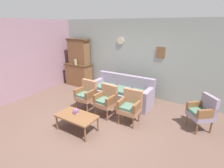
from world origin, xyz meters
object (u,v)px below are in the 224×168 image
at_px(book_stack_on_table, 76,112).
at_px(armchair_near_cabinet, 106,99).
at_px(wingback_chair_by_fireplace, 203,111).
at_px(floral_couch, 122,93).
at_px(side_cabinet, 79,74).
at_px(armchair_by_doorway, 130,105).
at_px(vase_on_cabinet, 76,62).
at_px(coffee_table, 77,117).
at_px(armchair_row_middle, 87,94).

bearing_deg(book_stack_on_table, armchair_near_cabinet, 74.55).
bearing_deg(book_stack_on_table, wingback_chair_by_fireplace, 31.70).
bearing_deg(book_stack_on_table, floral_couch, 83.64).
xyz_separation_m(side_cabinet, floral_couch, (2.42, -0.55, -0.14)).
relative_size(armchair_by_doorway, wingback_chair_by_fireplace, 1.00).
distance_m(floral_couch, book_stack_on_table, 1.98).
height_order(vase_on_cabinet, floral_couch, vase_on_cabinet).
xyz_separation_m(side_cabinet, coffee_table, (2.28, -2.57, -0.09)).
xyz_separation_m(side_cabinet, armchair_by_doorway, (3.22, -1.54, 0.03)).
bearing_deg(armchair_row_middle, armchair_near_cabinet, -1.32).
bearing_deg(vase_on_cabinet, armchair_near_cabinet, -29.34).
height_order(armchair_row_middle, coffee_table, armchair_row_middle).
bearing_deg(armchair_by_doorway, armchair_row_middle, 179.87).
height_order(vase_on_cabinet, armchair_by_doorway, vase_on_cabinet).
height_order(floral_couch, coffee_table, floral_couch).
distance_m(armchair_row_middle, coffee_table, 1.19).
xyz_separation_m(side_cabinet, book_stack_on_table, (2.20, -2.52, 0.01)).
relative_size(armchair_row_middle, armchair_near_cabinet, 1.00).
relative_size(floral_couch, book_stack_on_table, 13.30).
relative_size(floral_couch, armchair_by_doorway, 2.29).
bearing_deg(armchair_near_cabinet, vase_on_cabinet, 150.66).
relative_size(armchair_by_doorway, coffee_table, 0.90).
xyz_separation_m(floral_couch, coffee_table, (-0.14, -2.02, 0.05)).
relative_size(armchair_by_doorway, book_stack_on_table, 5.81).
bearing_deg(wingback_chair_by_fireplace, armchair_near_cabinet, -164.25).
height_order(side_cabinet, floral_couch, side_cabinet).
distance_m(vase_on_cabinet, wingback_chair_by_fireplace, 4.90).
height_order(floral_couch, armchair_near_cabinet, same).
relative_size(armchair_row_middle, armchair_by_doorway, 1.00).
relative_size(armchair_near_cabinet, wingback_chair_by_fireplace, 1.00).
distance_m(armchair_near_cabinet, armchair_by_doorway, 0.75).
height_order(vase_on_cabinet, wingback_chair_by_fireplace, vase_on_cabinet).
height_order(armchair_row_middle, armchair_by_doorway, same).
bearing_deg(armchair_by_doorway, floral_couch, 128.94).
bearing_deg(armchair_row_middle, armchair_by_doorway, -0.13).
height_order(vase_on_cabinet, book_stack_on_table, vase_on_cabinet).
bearing_deg(coffee_table, book_stack_on_table, 145.19).
relative_size(vase_on_cabinet, armchair_by_doorway, 0.26).
xyz_separation_m(armchair_by_doorway, book_stack_on_table, (-1.01, -0.98, -0.02)).
distance_m(vase_on_cabinet, book_stack_on_table, 3.23).
relative_size(vase_on_cabinet, wingback_chair_by_fireplace, 0.26).
distance_m(floral_couch, coffee_table, 2.03).
relative_size(floral_couch, coffee_table, 2.06).
height_order(armchair_near_cabinet, wingback_chair_by_fireplace, same).
distance_m(side_cabinet, floral_couch, 2.49).
bearing_deg(wingback_chair_by_fireplace, side_cabinet, 169.83).
xyz_separation_m(armchair_row_middle, armchair_near_cabinet, (0.75, -0.02, 0.00)).
bearing_deg(wingback_chair_by_fireplace, armchair_by_doorway, -158.16).
bearing_deg(vase_on_cabinet, floral_couch, -8.80).
bearing_deg(floral_couch, armchair_near_cabinet, -87.19).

